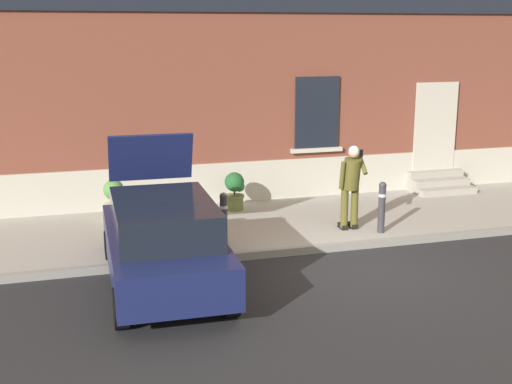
% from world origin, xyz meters
% --- Properties ---
extents(ground_plane, '(80.00, 80.00, 0.00)m').
position_xyz_m(ground_plane, '(0.00, 0.00, 0.00)').
color(ground_plane, '#232326').
extents(sidewalk, '(24.00, 3.60, 0.15)m').
position_xyz_m(sidewalk, '(0.00, 2.80, 0.07)').
color(sidewalk, '#99968E').
rests_on(sidewalk, ground).
extents(curb_edge, '(24.00, 0.12, 0.15)m').
position_xyz_m(curb_edge, '(0.00, 0.94, 0.07)').
color(curb_edge, gray).
rests_on(curb_edge, ground).
extents(building_facade, '(24.00, 1.52, 7.50)m').
position_xyz_m(building_facade, '(0.01, 5.29, 3.73)').
color(building_facade, brown).
rests_on(building_facade, ground).
extents(entrance_stoop, '(1.50, 0.96, 0.48)m').
position_xyz_m(entrance_stoop, '(4.26, 4.23, 0.34)').
color(entrance_stoop, '#9E998E').
rests_on(entrance_stoop, sidewalk).
extents(hatchback_car_navy, '(1.87, 4.10, 2.34)m').
position_xyz_m(hatchback_car_navy, '(-3.34, 0.00, 0.80)').
color(hatchback_car_navy, '#161E4C').
rests_on(hatchback_car_navy, ground).
extents(bollard_near_person, '(0.15, 0.15, 1.04)m').
position_xyz_m(bollard_near_person, '(1.23, 1.35, 0.71)').
color(bollard_near_person, '#333338').
rests_on(bollard_near_person, sidewalk).
extents(bollard_far_left, '(0.15, 0.15, 1.04)m').
position_xyz_m(bollard_far_left, '(-2.01, 1.35, 0.71)').
color(bollard_far_left, '#333338').
rests_on(bollard_far_left, sidewalk).
extents(person_on_phone, '(0.51, 0.50, 1.75)m').
position_xyz_m(person_on_phone, '(0.71, 1.70, 1.15)').
color(person_on_phone, '#514C1E').
rests_on(person_on_phone, sidewalk).
extents(planter_cream, '(0.44, 0.44, 0.86)m').
position_xyz_m(planter_cream, '(-3.82, 3.87, 0.61)').
color(planter_cream, beige).
rests_on(planter_cream, sidewalk).
extents(planter_olive, '(0.44, 0.44, 0.86)m').
position_xyz_m(planter_olive, '(-1.15, 3.88, 0.61)').
color(planter_olive, '#606B38').
rests_on(planter_olive, sidewalk).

